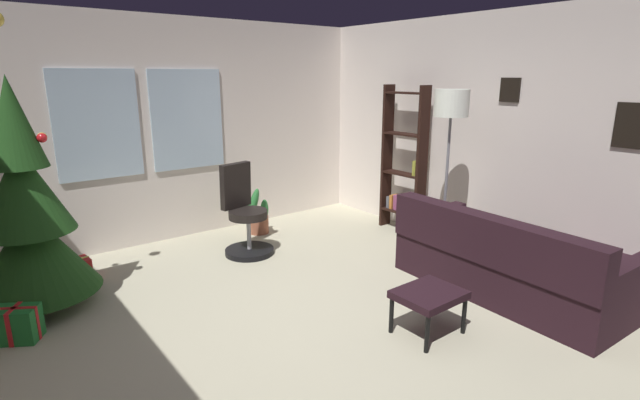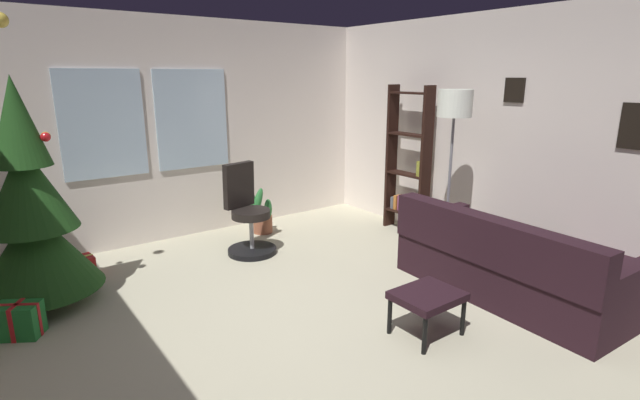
{
  "view_description": "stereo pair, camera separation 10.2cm",
  "coord_description": "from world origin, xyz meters",
  "px_view_note": "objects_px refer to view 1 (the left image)",
  "views": [
    {
      "loc": [
        -2.21,
        -2.69,
        2.01
      ],
      "look_at": [
        0.28,
        0.51,
        0.94
      ],
      "focal_mm": 26.72,
      "sensor_mm": 36.0,
      "label": 1
    },
    {
      "loc": [
        -2.13,
        -2.75,
        2.01
      ],
      "look_at": [
        0.28,
        0.51,
        0.94
      ],
      "focal_mm": 26.72,
      "sensor_mm": 36.0,
      "label": 2
    }
  ],
  "objects_px": {
    "couch": "(524,266)",
    "floor_lamp": "(451,116)",
    "holiday_tree": "(28,218)",
    "gift_box_red": "(79,270)",
    "gift_box_green": "(16,324)",
    "potted_plant": "(256,215)",
    "footstool": "(429,297)",
    "office_chair": "(245,219)",
    "bookshelf": "(404,168)"
  },
  "relations": [
    {
      "from": "gift_box_green",
      "to": "office_chair",
      "type": "height_order",
      "value": "office_chair"
    },
    {
      "from": "couch",
      "to": "floor_lamp",
      "type": "bearing_deg",
      "value": 84.24
    },
    {
      "from": "holiday_tree",
      "to": "gift_box_green",
      "type": "height_order",
      "value": "holiday_tree"
    },
    {
      "from": "holiday_tree",
      "to": "floor_lamp",
      "type": "bearing_deg",
      "value": -21.18
    },
    {
      "from": "potted_plant",
      "to": "office_chair",
      "type": "bearing_deg",
      "value": -130.66
    },
    {
      "from": "bookshelf",
      "to": "couch",
      "type": "bearing_deg",
      "value": -104.59
    },
    {
      "from": "gift_box_green",
      "to": "office_chair",
      "type": "xyz_separation_m",
      "value": [
        2.35,
        0.57,
        0.27
      ]
    },
    {
      "from": "footstool",
      "to": "bookshelf",
      "type": "height_order",
      "value": "bookshelf"
    },
    {
      "from": "office_chair",
      "to": "floor_lamp",
      "type": "xyz_separation_m",
      "value": [
        1.64,
        -1.52,
        1.18
      ]
    },
    {
      "from": "gift_box_green",
      "to": "bookshelf",
      "type": "height_order",
      "value": "bookshelf"
    },
    {
      "from": "holiday_tree",
      "to": "office_chair",
      "type": "distance_m",
      "value": 2.15
    },
    {
      "from": "gift_box_red",
      "to": "potted_plant",
      "type": "xyz_separation_m",
      "value": [
        2.17,
        0.18,
        0.14
      ]
    },
    {
      "from": "holiday_tree",
      "to": "potted_plant",
      "type": "xyz_separation_m",
      "value": [
        2.56,
        0.6,
        -0.57
      ]
    },
    {
      "from": "floor_lamp",
      "to": "couch",
      "type": "bearing_deg",
      "value": -95.76
    },
    {
      "from": "gift_box_red",
      "to": "bookshelf",
      "type": "bearing_deg",
      "value": -13.21
    },
    {
      "from": "holiday_tree",
      "to": "office_chair",
      "type": "relative_size",
      "value": 2.38
    },
    {
      "from": "couch",
      "to": "office_chair",
      "type": "height_order",
      "value": "office_chair"
    },
    {
      "from": "gift_box_red",
      "to": "office_chair",
      "type": "height_order",
      "value": "office_chair"
    },
    {
      "from": "gift_box_red",
      "to": "office_chair",
      "type": "relative_size",
      "value": 0.22
    },
    {
      "from": "couch",
      "to": "floor_lamp",
      "type": "xyz_separation_m",
      "value": [
        0.1,
        1.02,
        1.31
      ]
    },
    {
      "from": "gift_box_green",
      "to": "floor_lamp",
      "type": "distance_m",
      "value": 4.34
    },
    {
      "from": "holiday_tree",
      "to": "floor_lamp",
      "type": "distance_m",
      "value": 4.09
    },
    {
      "from": "gift_box_red",
      "to": "gift_box_green",
      "type": "bearing_deg",
      "value": -124.43
    },
    {
      "from": "holiday_tree",
      "to": "potted_plant",
      "type": "bearing_deg",
      "value": 13.23
    },
    {
      "from": "gift_box_red",
      "to": "bookshelf",
      "type": "relative_size",
      "value": 0.12
    },
    {
      "from": "couch",
      "to": "gift_box_red",
      "type": "distance_m",
      "value": 4.35
    },
    {
      "from": "footstool",
      "to": "bookshelf",
      "type": "bearing_deg",
      "value": 47.13
    },
    {
      "from": "gift_box_red",
      "to": "office_chair",
      "type": "xyz_separation_m",
      "value": [
        1.71,
        -0.35,
        0.3
      ]
    },
    {
      "from": "potted_plant",
      "to": "bookshelf",
      "type": "bearing_deg",
      "value": -33.56
    },
    {
      "from": "footstool",
      "to": "gift_box_green",
      "type": "distance_m",
      "value": 3.23
    },
    {
      "from": "footstool",
      "to": "bookshelf",
      "type": "distance_m",
      "value": 2.69
    },
    {
      "from": "office_chair",
      "to": "potted_plant",
      "type": "bearing_deg",
      "value": 49.34
    },
    {
      "from": "office_chair",
      "to": "bookshelf",
      "type": "bearing_deg",
      "value": -14.52
    },
    {
      "from": "couch",
      "to": "potted_plant",
      "type": "distance_m",
      "value": 3.26
    },
    {
      "from": "couch",
      "to": "holiday_tree",
      "type": "relative_size",
      "value": 0.87
    },
    {
      "from": "footstool",
      "to": "gift_box_green",
      "type": "xyz_separation_m",
      "value": [
        -2.61,
        1.89,
        -0.18
      ]
    },
    {
      "from": "gift_box_green",
      "to": "office_chair",
      "type": "distance_m",
      "value": 2.43
    },
    {
      "from": "gift_box_green",
      "to": "bookshelf",
      "type": "xyz_separation_m",
      "value": [
        4.4,
        0.04,
        0.7
      ]
    },
    {
      "from": "holiday_tree",
      "to": "gift_box_red",
      "type": "xyz_separation_m",
      "value": [
        0.4,
        0.42,
        -0.72
      ]
    },
    {
      "from": "gift_box_green",
      "to": "office_chair",
      "type": "relative_size",
      "value": 0.37
    },
    {
      "from": "gift_box_red",
      "to": "floor_lamp",
      "type": "bearing_deg",
      "value": -29.27
    },
    {
      "from": "gift_box_green",
      "to": "gift_box_red",
      "type": "bearing_deg",
      "value": 55.57
    },
    {
      "from": "gift_box_red",
      "to": "floor_lamp",
      "type": "distance_m",
      "value": 4.11
    },
    {
      "from": "gift_box_green",
      "to": "holiday_tree",
      "type": "bearing_deg",
      "value": 64.71
    },
    {
      "from": "footstool",
      "to": "gift_box_green",
      "type": "relative_size",
      "value": 1.32
    },
    {
      "from": "gift_box_green",
      "to": "potted_plant",
      "type": "bearing_deg",
      "value": 21.52
    },
    {
      "from": "gift_box_green",
      "to": "floor_lamp",
      "type": "height_order",
      "value": "floor_lamp"
    },
    {
      "from": "office_chair",
      "to": "floor_lamp",
      "type": "relative_size",
      "value": 0.56
    },
    {
      "from": "footstool",
      "to": "gift_box_red",
      "type": "distance_m",
      "value": 3.44
    },
    {
      "from": "office_chair",
      "to": "gift_box_green",
      "type": "bearing_deg",
      "value": -166.23
    }
  ]
}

